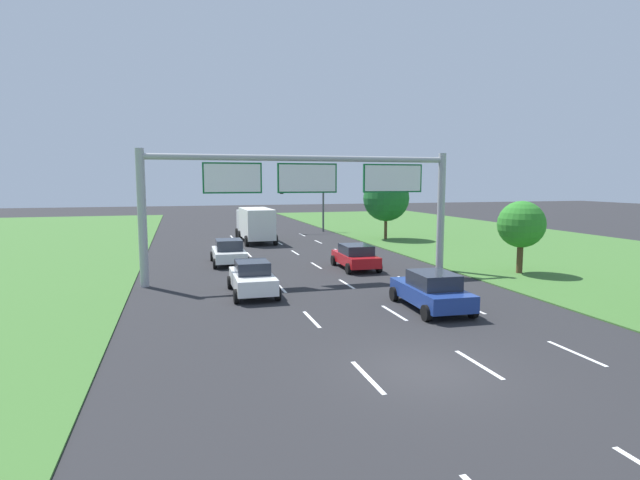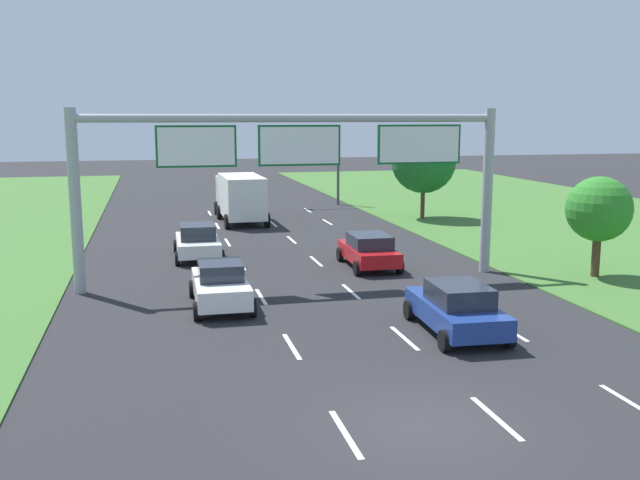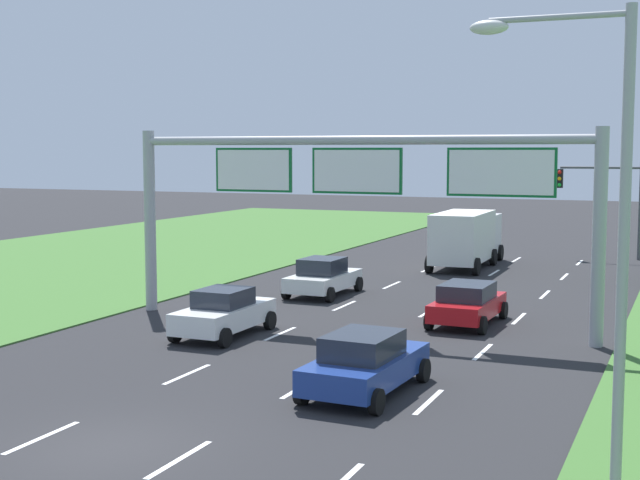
% 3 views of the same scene
% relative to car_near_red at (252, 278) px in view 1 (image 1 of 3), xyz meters
% --- Properties ---
extents(ground_plane, '(200.00, 200.00, 0.00)m').
position_rel_car_near_red_xyz_m(ground_plane, '(3.35, -10.96, -0.80)').
color(ground_plane, '#262628').
extents(lane_dashes_inner_left, '(0.14, 56.40, 0.01)m').
position_rel_car_near_red_xyz_m(lane_dashes_inner_left, '(1.60, -1.96, -0.79)').
color(lane_dashes_inner_left, white).
rests_on(lane_dashes_inner_left, ground_plane).
extents(lane_dashes_inner_right, '(0.14, 56.40, 0.01)m').
position_rel_car_near_red_xyz_m(lane_dashes_inner_right, '(5.10, -1.96, -0.79)').
color(lane_dashes_inner_right, white).
rests_on(lane_dashes_inner_right, ground_plane).
extents(lane_dashes_slip, '(0.14, 56.40, 0.01)m').
position_rel_car_near_red_xyz_m(lane_dashes_slip, '(8.60, -1.96, -0.79)').
color(lane_dashes_slip, white).
rests_on(lane_dashes_slip, ground_plane).
extents(car_near_red, '(2.11, 4.29, 1.61)m').
position_rel_car_near_red_xyz_m(car_near_red, '(0.00, 0.00, 0.00)').
color(car_near_red, white).
rests_on(car_near_red, ground_plane).
extents(car_lead_silver, '(2.26, 4.36, 1.63)m').
position_rel_car_near_red_xyz_m(car_lead_silver, '(-0.22, 9.12, 0.00)').
color(car_lead_silver, white).
rests_on(car_lead_silver, ground_plane).
extents(car_mid_lane, '(2.20, 4.29, 1.51)m').
position_rel_car_near_red_xyz_m(car_mid_lane, '(7.09, 5.18, -0.01)').
color(car_mid_lane, red).
rests_on(car_mid_lane, ground_plane).
extents(car_far_ahead, '(2.38, 4.55, 1.60)m').
position_rel_car_near_red_xyz_m(car_far_ahead, '(6.85, -4.84, 0.01)').
color(car_far_ahead, navy).
rests_on(car_far_ahead, ground_plane).
extents(box_truck, '(2.79, 7.83, 3.00)m').
position_rel_car_near_red_xyz_m(box_truck, '(3.22, 20.79, 0.85)').
color(box_truck, silver).
rests_on(box_truck, ground_plane).
extents(sign_gantry, '(17.24, 0.44, 7.00)m').
position_rel_car_near_red_xyz_m(sign_gantry, '(3.59, 3.22, 4.17)').
color(sign_gantry, '#9EA0A5').
rests_on(sign_gantry, ground_plane).
extents(traffic_light_mast, '(4.76, 0.49, 5.60)m').
position_rel_car_near_red_xyz_m(traffic_light_mast, '(9.61, 27.61, 3.07)').
color(traffic_light_mast, '#47494F').
rests_on(traffic_light_mast, ground_plane).
extents(roadside_tree_mid, '(2.69, 2.69, 4.25)m').
position_rel_car_near_red_xyz_m(roadside_tree_mid, '(15.71, 1.03, 2.08)').
color(roadside_tree_mid, '#513823').
rests_on(roadside_tree_mid, ground_plane).
extents(roadside_tree_far, '(4.21, 4.21, 5.92)m').
position_rel_car_near_red_xyz_m(roadside_tree_far, '(15.04, 19.01, 3.01)').
color(roadside_tree_far, '#513823').
rests_on(roadside_tree_far, ground_plane).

